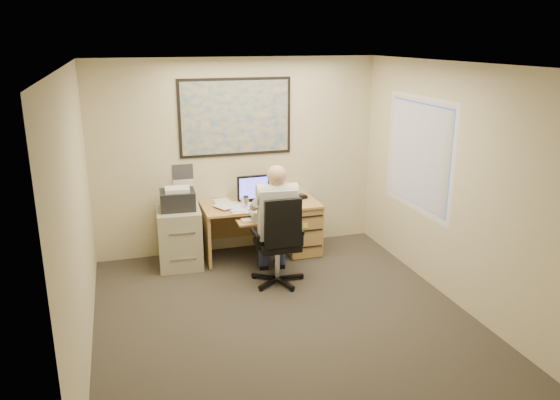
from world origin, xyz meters
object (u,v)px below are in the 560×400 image
object	(u,v)px
filing_cabinet	(179,232)
person	(276,225)
desk	(283,222)
office_chair	(278,259)

from	to	relation	value
filing_cabinet	person	distance (m)	1.43
desk	office_chair	bearing A→B (deg)	-109.81
desk	office_chair	size ratio (longest dim) A/B	1.39
office_chair	desk	bearing A→B (deg)	70.45
desk	filing_cabinet	distance (m)	1.45
desk	office_chair	xyz separation A→B (m)	(-0.36, -1.00, -0.11)
filing_cabinet	office_chair	world-z (taller)	office_chair
desk	filing_cabinet	bearing A→B (deg)	-178.46
filing_cabinet	office_chair	distance (m)	1.46
desk	filing_cabinet	world-z (taller)	desk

